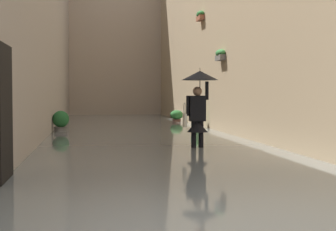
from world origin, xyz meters
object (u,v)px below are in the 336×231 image
(potted_plant_near_right, at_px, (61,122))
(potted_plant_near_left, at_px, (177,117))
(potted_plant_mid_left, at_px, (197,119))
(person_wading, at_px, (198,97))

(potted_plant_near_right, xyz_separation_m, potted_plant_near_left, (-4.93, -5.39, -0.07))
(potted_plant_near_left, bearing_deg, potted_plant_near_right, 47.57)
(potted_plant_mid_left, bearing_deg, potted_plant_near_left, -89.14)
(person_wading, distance_m, potted_plant_near_left, 11.28)
(potted_plant_near_left, distance_m, potted_plant_mid_left, 4.20)
(person_wading, xyz_separation_m, potted_plant_near_left, (-1.37, -11.15, -0.96))
(potted_plant_near_right, distance_m, potted_plant_near_left, 7.31)
(person_wading, distance_m, potted_plant_mid_left, 7.15)
(potted_plant_near_left, bearing_deg, potted_plant_mid_left, 90.86)
(person_wading, height_order, potted_plant_near_left, person_wading)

